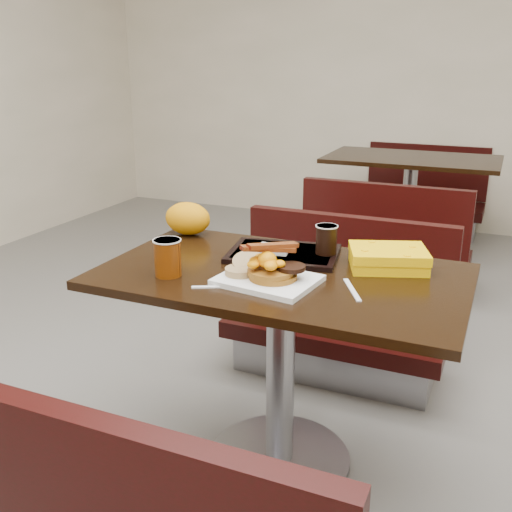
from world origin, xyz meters
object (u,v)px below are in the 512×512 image
at_px(fork, 208,287).
at_px(knife, 352,290).
at_px(table_far, 408,208).
at_px(clamshell, 388,258).
at_px(bench_far_s, 389,235).
at_px(platter, 268,280).
at_px(paper_bag, 188,218).
at_px(pancake_stack, 273,274).
at_px(bench_near_s, 179,508).
at_px(bench_near_n, 336,304).
at_px(hashbrown_sleeve_left, 265,248).
at_px(bench_far_n, 422,191).
at_px(coffee_cup_near, 168,258).
at_px(hashbrown_sleeve_right, 280,250).
at_px(table_near, 280,372).
at_px(tray, 284,254).
at_px(coffee_cup_far, 326,240).

distance_m(fork, knife, 0.44).
bearing_deg(table_far, fork, -93.23).
bearing_deg(knife, clamshell, 139.08).
bearing_deg(clamshell, knife, -122.80).
relative_size(table_far, bench_far_s, 1.20).
bearing_deg(platter, paper_bag, 150.66).
bearing_deg(pancake_stack, platter, -179.40).
xyz_separation_m(bench_near_s, fork, (-0.16, 0.48, 0.39)).
xyz_separation_m(bench_near_n, fork, (-0.16, -0.92, 0.39)).
height_order(fork, hashbrown_sleeve_left, hashbrown_sleeve_left).
bearing_deg(bench_far_s, hashbrown_sleeve_left, -93.73).
xyz_separation_m(bench_far_s, bench_far_n, (0.00, 1.40, 0.00)).
xyz_separation_m(platter, knife, (0.26, 0.04, -0.01)).
relative_size(coffee_cup_near, clamshell, 0.48).
relative_size(table_far, hashbrown_sleeve_right, 16.43).
height_order(bench_near_n, hashbrown_sleeve_right, hashbrown_sleeve_right).
xyz_separation_m(bench_near_n, hashbrown_sleeve_left, (-0.12, -0.57, 0.42)).
relative_size(table_near, bench_near_n, 1.20).
xyz_separation_m(tray, hashbrown_sleeve_left, (-0.06, -0.02, 0.02)).
bearing_deg(hashbrown_sleeve_right, table_far, 78.36).
height_order(bench_near_s, coffee_cup_near, coffee_cup_near).
bearing_deg(bench_near_n, bench_near_s, -90.00).
height_order(coffee_cup_near, fork, coffee_cup_near).
xyz_separation_m(platter, clamshell, (0.32, 0.29, 0.03)).
bearing_deg(table_far, clamshell, -82.64).
distance_m(bench_far_n, paper_bag, 3.11).
xyz_separation_m(table_near, fork, (-0.16, -0.22, 0.38)).
bearing_deg(paper_bag, coffee_cup_near, -68.24).
height_order(bench_near_s, pancake_stack, pancake_stack).
bearing_deg(hashbrown_sleeve_left, pancake_stack, -61.46).
bearing_deg(hashbrown_sleeve_left, paper_bag, 162.42).
height_order(tray, hashbrown_sleeve_right, hashbrown_sleeve_right).
bearing_deg(bench_near_n, hashbrown_sleeve_left, -101.52).
relative_size(bench_near_s, clamshell, 3.97).
xyz_separation_m(bench_near_s, hashbrown_sleeve_right, (-0.06, 0.84, 0.42)).
bearing_deg(bench_far_s, bench_near_s, -90.00).
relative_size(platter, clamshell, 1.18).
relative_size(bench_far_s, pancake_stack, 6.59).
bearing_deg(hashbrown_sleeve_right, fork, -115.91).
bearing_deg(fork, coffee_cup_far, 33.28).
xyz_separation_m(table_near, knife, (0.25, -0.07, 0.38)).
distance_m(fork, hashbrown_sleeve_left, 0.36).
distance_m(bench_far_s, platter, 2.05).
height_order(fork, knife, same).
bearing_deg(coffee_cup_far, hashbrown_sleeve_right, -158.56).
height_order(hashbrown_sleeve_right, coffee_cup_far, coffee_cup_far).
bearing_deg(coffee_cup_near, platter, 11.48).
distance_m(knife, clamshell, 0.26).
height_order(pancake_stack, clamshell, clamshell).
bearing_deg(table_near, coffee_cup_near, -152.27).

